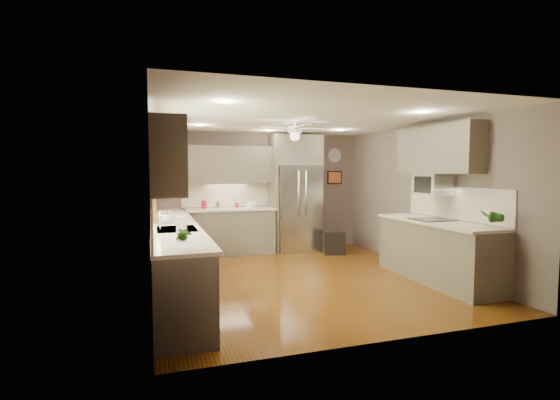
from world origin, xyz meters
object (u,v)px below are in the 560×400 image
bowl (253,206)px  refrigerator (296,195)px  microwave (433,185)px  paper_towel (182,228)px  canister_c (227,204)px  potted_plant_left (184,235)px  soap_bottle (165,218)px  canister_d (237,205)px  canister_a (204,205)px  stool (334,242)px  canister_b (217,205)px  potted_plant_right (490,217)px

bowl → refrigerator: refrigerator is taller
microwave → paper_towel: bearing=-166.8°
canister_c → potted_plant_left: potted_plant_left is taller
soap_bottle → potted_plant_left: (0.12, -1.99, 0.05)m
canister_d → soap_bottle: 2.67m
canister_a → stool: bearing=-14.6°
bowl → refrigerator: 0.97m
canister_b → refrigerator: bearing=-2.3°
canister_a → bowl: size_ratio=0.80×
soap_bottle → potted_plant_right: 4.38m
canister_d → refrigerator: refrigerator is taller
bowl → potted_plant_left: bearing=-112.2°
canister_d → potted_plant_left: size_ratio=0.37×
potted_plant_right → refrigerator: (-1.22, 3.96, 0.08)m
refrigerator → microwave: bearing=-63.9°
canister_d → canister_b: bearing=179.1°
canister_b → potted_plant_right: bearing=-54.4°
canister_c → bowl: (0.51, -0.07, -0.06)m
potted_plant_left → potted_plant_right: bearing=2.7°
bowl → canister_c: bearing=172.7°
canister_b → stool: canister_b is taller
soap_bottle → microwave: 4.15m
canister_d → bowl: size_ratio=0.52×
canister_b → canister_c: 0.21m
canister_a → paper_towel: paper_towel is taller
canister_b → paper_towel: paper_towel is taller
potted_plant_right → bowl: size_ratio=1.58×
canister_a → microwave: size_ratio=0.30×
potted_plant_left → potted_plant_right: size_ratio=0.88×
canister_a → canister_d: (0.66, -0.04, -0.02)m
soap_bottle → paper_towel: paper_towel is taller
soap_bottle → refrigerator: refrigerator is taller
canister_c → bowl: bearing=-7.3°
canister_a → canister_c: size_ratio=0.99×
canister_b → canister_a: bearing=172.7°
canister_c → microwave: 3.97m
canister_b → bowl: size_ratio=0.67×
canister_b → soap_bottle: soap_bottle is taller
canister_c → potted_plant_right: potted_plant_right is taller
canister_d → refrigerator: (1.27, -0.06, 0.19)m
canister_d → refrigerator: 1.29m
stool → paper_towel: bearing=-136.7°
potted_plant_left → potted_plant_right: (3.87, 0.18, 0.02)m
refrigerator → bowl: bearing=178.5°
potted_plant_left → stool: bearing=47.6°
microwave → stool: size_ratio=1.07×
soap_bottle → potted_plant_right: (3.98, -1.81, 0.08)m
potted_plant_left → refrigerator: (2.65, 4.14, 0.10)m
canister_a → paper_towel: bearing=-100.8°
potted_plant_left → paper_towel: (0.01, 0.50, -0.01)m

